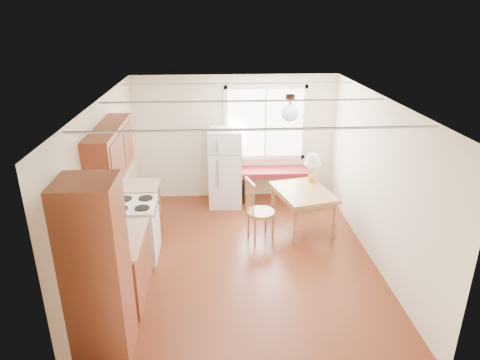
{
  "coord_description": "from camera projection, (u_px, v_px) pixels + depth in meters",
  "views": [
    {
      "loc": [
        -0.43,
        -5.79,
        3.63
      ],
      "look_at": [
        -0.03,
        0.45,
        1.15
      ],
      "focal_mm": 32.0,
      "sensor_mm": 36.0,
      "label": 1
    }
  ],
  "objects": [
    {
      "name": "chair",
      "position": [
        255.0,
        206.0,
        7.08
      ],
      "size": [
        0.51,
        0.5,
        1.07
      ],
      "rotation": [
        0.0,
        0.0,
        0.27
      ],
      "color": "olive",
      "rests_on": "ground"
    },
    {
      "name": "pendant_light",
      "position": [
        290.0,
        112.0,
        6.32
      ],
      "size": [
        0.26,
        0.26,
        0.4
      ],
      "color": "black",
      "rests_on": "room_shell"
    },
    {
      "name": "refrigerator",
      "position": [
        226.0,
        168.0,
        8.35
      ],
      "size": [
        0.68,
        0.69,
        1.55
      ],
      "rotation": [
        0.0,
        0.0,
        -0.06
      ],
      "color": "white",
      "rests_on": "ground"
    },
    {
      "name": "window_unit",
      "position": [
        265.0,
        123.0,
        8.49
      ],
      "size": [
        1.64,
        0.05,
        1.51
      ],
      "color": "white",
      "rests_on": "room_shell"
    },
    {
      "name": "coffee_maker",
      "position": [
        109.0,
        244.0,
        5.13
      ],
      "size": [
        0.21,
        0.25,
        0.33
      ],
      "rotation": [
        0.0,
        0.0,
        -0.3
      ],
      "color": "black",
      "rests_on": "kitchen_run"
    },
    {
      "name": "kettle",
      "position": [
        115.0,
        220.0,
        5.81
      ],
      "size": [
        0.11,
        0.11,
        0.2
      ],
      "color": "red",
      "rests_on": "kitchen_run"
    },
    {
      "name": "table_lamp",
      "position": [
        313.0,
        162.0,
        7.7
      ],
      "size": [
        0.3,
        0.3,
        0.52
      ],
      "rotation": [
        0.0,
        0.0,
        -0.28
      ],
      "color": "#B9953B",
      "rests_on": "dining_table"
    },
    {
      "name": "dining_table",
      "position": [
        303.0,
        196.0,
        7.47
      ],
      "size": [
        1.1,
        1.31,
        0.71
      ],
      "rotation": [
        0.0,
        0.0,
        0.24
      ],
      "color": "olive",
      "rests_on": "ground"
    },
    {
      "name": "kitchen_run",
      "position": [
        120.0,
        234.0,
        5.74
      ],
      "size": [
        0.65,
        3.4,
        2.2
      ],
      "color": "brown",
      "rests_on": "ground"
    },
    {
      "name": "room_shell",
      "position": [
        244.0,
        185.0,
        6.27
      ],
      "size": [
        4.6,
        5.6,
        2.62
      ],
      "color": "#501E10",
      "rests_on": "ground"
    },
    {
      "name": "bench",
      "position": [
        273.0,
        173.0,
        8.62
      ],
      "size": [
        1.43,
        0.55,
        0.66
      ],
      "rotation": [
        0.0,
        0.0,
        -0.02
      ],
      "color": "maroon",
      "rests_on": "ground"
    }
  ]
}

